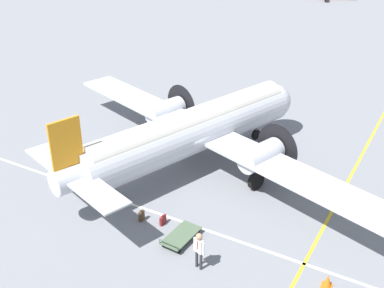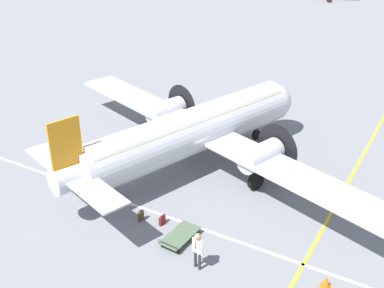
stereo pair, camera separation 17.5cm
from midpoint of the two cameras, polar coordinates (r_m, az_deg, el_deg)
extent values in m
plane|color=slate|center=(29.42, 0.17, -2.76)|extent=(300.00, 300.00, 0.00)
cube|color=gold|center=(26.85, 16.63, -7.30)|extent=(120.00, 0.16, 0.01)
cube|color=silver|center=(25.83, -5.49, -7.62)|extent=(0.16, 120.00, 0.01)
cylinder|color=silver|center=(28.33, 0.18, 1.32)|extent=(14.86, 7.10, 2.45)
cylinder|color=silver|center=(28.04, 0.18, 2.56)|extent=(13.93, 6.17, 1.72)
sphere|color=silver|center=(33.29, 9.85, 4.99)|extent=(2.33, 2.33, 2.33)
cylinder|color=silver|center=(24.58, -12.95, -3.46)|extent=(3.18, 2.21, 1.35)
cube|color=orange|center=(23.56, -14.52, -0.29)|extent=(1.59, 0.66, 2.82)
cube|color=silver|center=(24.39, -13.72, -3.49)|extent=(3.92, 7.96, 0.10)
cube|color=silver|center=(29.12, 1.78, 1.39)|extent=(10.18, 24.18, 0.20)
cylinder|color=silver|center=(32.17, -2.99, 4.01)|extent=(2.84, 2.09, 1.35)
cylinder|color=black|center=(32.98, -1.09, 4.64)|extent=(0.95, 2.70, 2.84)
sphere|color=black|center=(33.06, -0.92, 4.70)|extent=(0.47, 0.47, 0.47)
cylinder|color=silver|center=(26.72, 8.32, -1.39)|extent=(2.84, 2.09, 1.35)
cylinder|color=black|center=(27.69, 10.23, -0.47)|extent=(0.95, 2.70, 2.84)
sphere|color=black|center=(27.78, 10.40, -0.39)|extent=(0.47, 0.47, 0.47)
cylinder|color=#4C4C51|center=(32.45, -3.30, 2.24)|extent=(0.18, 0.18, 0.95)
cylinder|color=black|center=(32.65, -3.28, 1.49)|extent=(1.14, 0.64, 1.10)
cylinder|color=#4C4C51|center=(27.05, 7.83, -3.45)|extent=(0.18, 0.18, 0.95)
cylinder|color=black|center=(27.29, 7.76, -4.31)|extent=(1.14, 0.64, 1.10)
cylinder|color=#4C4C51|center=(32.74, 7.81, 1.80)|extent=(0.14, 0.14, 0.87)
cylinder|color=black|center=(32.93, 7.76, 1.12)|extent=(0.72, 0.40, 0.70)
cylinder|color=#2D2D33|center=(21.77, 1.14, -13.72)|extent=(0.13, 0.13, 0.90)
cylinder|color=#2D2D33|center=(21.91, 0.64, -13.39)|extent=(0.13, 0.13, 0.90)
cube|color=white|center=(21.33, 0.91, -11.95)|extent=(0.32, 0.47, 0.68)
sphere|color=tan|center=(21.03, 0.92, -10.92)|extent=(0.30, 0.30, 0.30)
cylinder|color=white|center=(21.21, 1.42, -12.36)|extent=(0.11, 0.11, 0.64)
cylinder|color=white|center=(21.50, 0.39, -11.70)|extent=(0.11, 0.11, 0.64)
cube|color=maroon|center=(21.22, 0.69, -11.91)|extent=(0.02, 0.06, 0.43)
cube|color=maroon|center=(24.53, -3.35, -8.99)|extent=(0.47, 0.12, 0.47)
cube|color=#551515|center=(24.38, -3.36, -8.48)|extent=(0.17, 0.09, 0.02)
cube|color=#47331E|center=(24.85, -5.87, -8.44)|extent=(0.34, 0.15, 0.56)
cube|color=#312315|center=(24.67, -5.91, -7.86)|extent=(0.12, 0.11, 0.02)
cube|color=#4C6047|center=(23.42, -1.20, -10.76)|extent=(2.21, 1.19, 0.04)
cube|color=#4C6047|center=(22.61, -2.73, -11.64)|extent=(0.10, 1.07, 0.04)
cylinder|color=#4C6047|center=(22.92, -3.77, -11.40)|extent=(0.04, 0.04, 0.22)
cylinder|color=#4C6047|center=(22.45, -1.65, -12.31)|extent=(0.04, 0.04, 0.22)
cylinder|color=black|center=(24.25, -0.94, -9.72)|extent=(0.28, 0.08, 0.28)
cylinder|color=black|center=(23.87, 0.79, -10.40)|extent=(0.28, 0.08, 0.28)
cylinder|color=black|center=(23.20, -3.25, -11.74)|extent=(0.28, 0.08, 0.28)
cylinder|color=black|center=(22.81, -1.47, -12.50)|extent=(0.28, 0.08, 0.28)
cylinder|color=black|center=(81.84, 15.87, 16.03)|extent=(0.29, 0.17, 0.28)
cylinder|color=#4C4C51|center=(81.82, 15.88, 16.10)|extent=(0.06, 0.06, 0.21)
cube|color=orange|center=(22.02, 15.73, -15.93)|extent=(0.45, 0.45, 0.03)
cone|color=orange|center=(21.84, 15.83, -15.39)|extent=(0.38, 0.38, 0.59)
camera|label=1|loc=(0.09, -89.82, 0.09)|focal=45.00mm
camera|label=2|loc=(0.09, 90.18, -0.09)|focal=45.00mm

